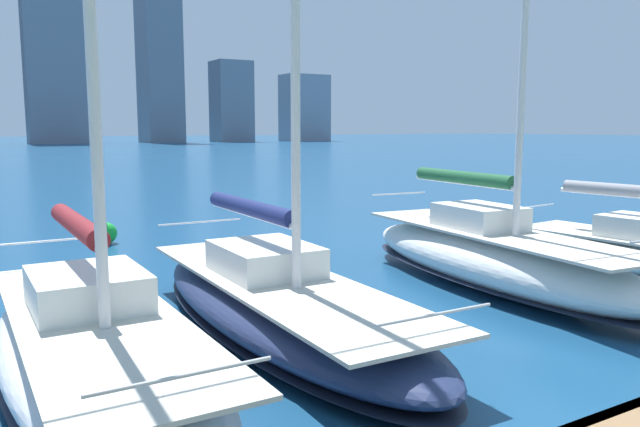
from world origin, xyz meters
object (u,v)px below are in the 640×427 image
sailboat_navy (278,299)px  sailboat_forest (492,256)px  sailboat_maroon (96,344)px  channel_buoy (106,233)px

sailboat_navy → sailboat_forest: bearing=-176.8°
sailboat_maroon → sailboat_forest: bearing=-172.9°
channel_buoy → sailboat_navy: bearing=94.5°
sailboat_forest → sailboat_maroon: sailboat_forest is taller
sailboat_forest → sailboat_maroon: 9.26m
sailboat_maroon → channel_buoy: 11.78m
sailboat_forest → channel_buoy: 12.32m
sailboat_navy → channel_buoy: sailboat_navy is taller
sailboat_maroon → channel_buoy: sailboat_maroon is taller
channel_buoy → sailboat_forest: bearing=122.7°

